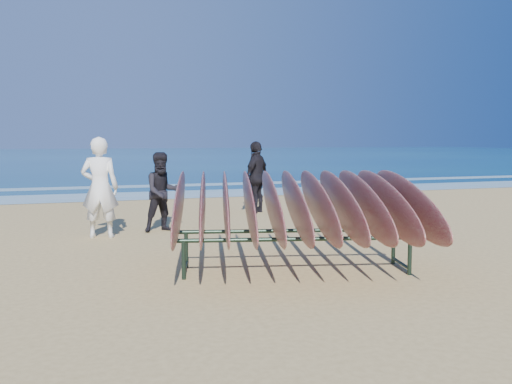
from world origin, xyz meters
TOP-DOWN VIEW (x-y plane):
  - ground at (0.00, 0.00)m, footprint 120.00×120.00m
  - ocean at (0.00, 55.00)m, footprint 160.00×160.00m
  - foam_near at (0.00, 10.00)m, footprint 160.00×160.00m
  - foam_far at (0.00, 13.50)m, footprint 160.00×160.00m
  - surfboard_rack at (0.08, -0.64)m, footprint 3.79×3.66m
  - person_white at (-2.32, 2.80)m, footprint 0.75×0.59m
  - person_dark_a at (-1.14, 3.12)m, footprint 0.84×0.71m
  - person_dark_b at (1.44, 5.14)m, footprint 1.03×1.01m

SIDE VIEW (x-z plane):
  - ground at x=0.00m, z-range 0.00..0.00m
  - ocean at x=0.00m, z-range 0.01..0.01m
  - foam_far at x=0.00m, z-range 0.01..0.01m
  - foam_near at x=0.00m, z-range 0.01..0.01m
  - person_dark_a at x=-1.14m, z-range 0.00..1.54m
  - person_dark_b at x=1.44m, z-range 0.00..1.74m
  - surfboard_rack at x=0.08m, z-range 0.17..1.65m
  - person_white at x=-2.32m, z-range 0.00..1.83m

